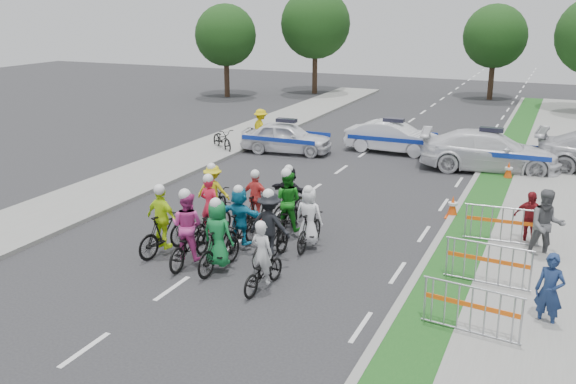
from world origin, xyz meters
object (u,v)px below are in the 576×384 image
at_px(barrier_1, 488,266).
at_px(tree_4, 495,36).
at_px(barrier_0, 471,313).
at_px(tree_0, 226,35).
at_px(parked_bike, 222,140).
at_px(police_car_0, 287,137).
at_px(rider_9, 257,205).
at_px(rider_11, 290,198).
at_px(rider_1, 218,243).
at_px(rider_3, 163,227).
at_px(spectator_0, 550,292).
at_px(spectator_2, 529,219).
at_px(rider_7, 309,224).
at_px(rider_10, 214,198).
at_px(police_car_1, 393,137).
at_px(barrier_2, 502,227).
at_px(police_car_2, 490,151).
at_px(spectator_1, 546,225).
at_px(cone_1, 508,171).
at_px(rider_2, 188,236).
at_px(rider_4, 270,234).
at_px(tree_3, 315,24).
at_px(rider_0, 263,266).
at_px(marshal_hiviz, 261,128).
at_px(cone_0, 453,207).
at_px(rider_5, 240,222).
at_px(rider_8, 287,211).

distance_m(barrier_1, tree_4, 31.47).
bearing_deg(barrier_0, tree_0, 126.92).
distance_m(parked_bike, tree_0, 17.30).
distance_m(police_car_0, tree_4, 21.34).
bearing_deg(rider_9, rider_11, -124.79).
height_order(rider_1, barrier_1, rider_1).
relative_size(rider_3, spectator_0, 1.20).
bearing_deg(spectator_0, spectator_2, 117.35).
height_order(rider_7, rider_10, rider_10).
bearing_deg(police_car_1, spectator_2, -144.11).
relative_size(police_car_0, police_car_1, 0.96).
bearing_deg(barrier_2, tree_4, 97.50).
height_order(police_car_0, spectator_0, spectator_0).
xyz_separation_m(police_car_2, barrier_0, (1.34, -13.82, -0.22)).
bearing_deg(spectator_1, cone_1, 87.59).
distance_m(police_car_1, spectator_0, 15.95).
bearing_deg(rider_11, rider_2, 86.31).
bearing_deg(rider_10, police_car_1, -111.29).
xyz_separation_m(rider_4, barrier_2, (5.29, 3.53, -0.20)).
bearing_deg(barrier_2, tree_3, 121.04).
xyz_separation_m(rider_0, tree_0, (-15.95, 27.16, 3.62)).
relative_size(rider_11, tree_4, 0.29).
relative_size(rider_1, rider_3, 0.99).
bearing_deg(rider_4, parked_bike, -53.51).
bearing_deg(cone_1, tree_0, 143.51).
distance_m(police_car_1, tree_0, 19.67).
bearing_deg(spectator_2, barrier_2, -132.39).
bearing_deg(police_car_2, marshal_hiviz, 81.08).
height_order(rider_4, rider_9, rider_4).
xyz_separation_m(rider_3, tree_0, (-12.62, 26.26, 3.44)).
height_order(parked_bike, tree_4, tree_4).
xyz_separation_m(rider_7, spectator_2, (5.40, 2.53, 0.08)).
bearing_deg(rider_0, barrier_1, -151.09).
bearing_deg(spectator_1, rider_11, 165.82).
relative_size(barrier_1, tree_3, 0.27).
height_order(rider_9, cone_0, rider_9).
bearing_deg(police_car_1, rider_10, 169.60).
height_order(rider_10, barrier_2, rider_10).
bearing_deg(police_car_1, spectator_1, -144.50).
distance_m(cone_0, cone_1, 5.36).
bearing_deg(parked_bike, spectator_0, -91.83).
relative_size(rider_1, barrier_1, 0.96).
xyz_separation_m(police_car_0, tree_3, (-5.78, 18.11, 4.21)).
height_order(marshal_hiviz, cone_0, marshal_hiviz).
relative_size(rider_2, police_car_0, 0.51).
height_order(police_car_2, tree_0, tree_0).
xyz_separation_m(rider_5, rider_7, (1.67, 0.78, -0.07)).
bearing_deg(cone_0, barrier_0, -77.54).
xyz_separation_m(rider_8, marshal_hiviz, (-5.78, 10.12, 0.13)).
height_order(rider_3, cone_1, rider_3).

